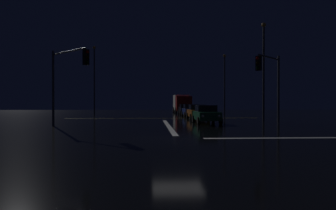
{
  "coord_description": "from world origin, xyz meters",
  "views": [
    {
      "loc": [
        -1.33,
        -15.46,
        1.82
      ],
      "look_at": [
        0.17,
        12.03,
        1.58
      ],
      "focal_mm": 33.28,
      "sensor_mm": 36.0,
      "label": 1
    }
  ],
  "objects_px": {
    "sedan_orange": "(197,112)",
    "traffic_signal_ne": "(270,76)",
    "traffic_signal_nw": "(67,72)",
    "streetlamp_right_far": "(225,80)",
    "streetlamp_left_far": "(94,76)",
    "box_truck": "(182,103)",
    "streetlamp_right_near": "(264,65)",
    "sedan_black": "(186,109)",
    "sedan_blue": "(191,110)",
    "sedan_green": "(206,114)"
  },
  "relations": [
    {
      "from": "streetlamp_right_near",
      "to": "streetlamp_left_far",
      "type": "xyz_separation_m",
      "value": [
        -19.07,
        16.0,
        0.23
      ]
    },
    {
      "from": "sedan_orange",
      "to": "sedan_blue",
      "type": "bearing_deg",
      "value": 89.89
    },
    {
      "from": "streetlamp_right_far",
      "to": "sedan_orange",
      "type": "bearing_deg",
      "value": -115.39
    },
    {
      "from": "sedan_green",
      "to": "sedan_orange",
      "type": "bearing_deg",
      "value": 88.12
    },
    {
      "from": "sedan_black",
      "to": "streetlamp_left_far",
      "type": "distance_m",
      "value": 14.13
    },
    {
      "from": "sedan_blue",
      "to": "traffic_signal_ne",
      "type": "relative_size",
      "value": 0.78
    },
    {
      "from": "sedan_black",
      "to": "traffic_signal_nw",
      "type": "xyz_separation_m",
      "value": [
        -11.15,
        -22.3,
        3.21
      ]
    },
    {
      "from": "sedan_orange",
      "to": "streetlamp_right_near",
      "type": "xyz_separation_m",
      "value": [
        5.91,
        -3.55,
        4.65
      ]
    },
    {
      "from": "sedan_black",
      "to": "streetlamp_right_far",
      "type": "xyz_separation_m",
      "value": [
        5.81,
        0.3,
        4.34
      ]
    },
    {
      "from": "sedan_orange",
      "to": "traffic_signal_nw",
      "type": "height_order",
      "value": "traffic_signal_nw"
    },
    {
      "from": "sedan_blue",
      "to": "streetlamp_left_far",
      "type": "distance_m",
      "value": 15.58
    },
    {
      "from": "sedan_blue",
      "to": "streetlamp_right_far",
      "type": "relative_size",
      "value": 0.49
    },
    {
      "from": "sedan_green",
      "to": "traffic_signal_nw",
      "type": "height_order",
      "value": "traffic_signal_nw"
    },
    {
      "from": "traffic_signal_ne",
      "to": "streetlamp_left_far",
      "type": "distance_m",
      "value": 28.27
    },
    {
      "from": "sedan_orange",
      "to": "traffic_signal_nw",
      "type": "distance_m",
      "value": 15.35
    },
    {
      "from": "box_truck",
      "to": "streetlamp_right_far",
      "type": "relative_size",
      "value": 0.93
    },
    {
      "from": "box_truck",
      "to": "traffic_signal_nw",
      "type": "relative_size",
      "value": 1.43
    },
    {
      "from": "sedan_green",
      "to": "streetlamp_right_near",
      "type": "bearing_deg",
      "value": 25.9
    },
    {
      "from": "sedan_blue",
      "to": "streetlamp_left_far",
      "type": "height_order",
      "value": "streetlamp_left_far"
    },
    {
      "from": "sedan_green",
      "to": "sedan_black",
      "type": "relative_size",
      "value": 1.0
    },
    {
      "from": "streetlamp_right_far",
      "to": "streetlamp_right_near",
      "type": "relative_size",
      "value": 0.94
    },
    {
      "from": "streetlamp_left_far",
      "to": "sedan_blue",
      "type": "bearing_deg",
      "value": -27.17
    },
    {
      "from": "sedan_black",
      "to": "streetlamp_right_near",
      "type": "distance_m",
      "value": 17.38
    },
    {
      "from": "sedan_orange",
      "to": "sedan_black",
      "type": "bearing_deg",
      "value": 89.54
    },
    {
      "from": "streetlamp_right_near",
      "to": "traffic_signal_ne",
      "type": "bearing_deg",
      "value": -106.17
    },
    {
      "from": "sedan_green",
      "to": "traffic_signal_ne",
      "type": "relative_size",
      "value": 0.78
    },
    {
      "from": "sedan_blue",
      "to": "traffic_signal_ne",
      "type": "bearing_deg",
      "value": -75.39
    },
    {
      "from": "sedan_orange",
      "to": "streetlamp_right_near",
      "type": "bearing_deg",
      "value": -30.96
    },
    {
      "from": "sedan_green",
      "to": "traffic_signal_ne",
      "type": "bearing_deg",
      "value": -38.12
    },
    {
      "from": "traffic_signal_nw",
      "to": "streetlamp_right_far",
      "type": "relative_size",
      "value": 0.65
    },
    {
      "from": "streetlamp_right_far",
      "to": "streetlamp_left_far",
      "type": "relative_size",
      "value": 0.89
    },
    {
      "from": "sedan_green",
      "to": "box_truck",
      "type": "height_order",
      "value": "box_truck"
    },
    {
      "from": "sedan_blue",
      "to": "streetlamp_right_far",
      "type": "distance_m",
      "value": 9.96
    },
    {
      "from": "box_truck",
      "to": "traffic_signal_ne",
      "type": "xyz_separation_m",
      "value": [
        3.83,
        -29.31,
        2.09
      ]
    },
    {
      "from": "streetlamp_right_far",
      "to": "traffic_signal_nw",
      "type": "bearing_deg",
      "value": -126.9
    },
    {
      "from": "traffic_signal_nw",
      "to": "sedan_orange",
      "type": "bearing_deg",
      "value": 42.54
    },
    {
      "from": "sedan_orange",
      "to": "sedan_black",
      "type": "distance_m",
      "value": 12.16
    },
    {
      "from": "box_truck",
      "to": "streetlamp_left_far",
      "type": "height_order",
      "value": "streetlamp_left_far"
    },
    {
      "from": "sedan_orange",
      "to": "box_truck",
      "type": "xyz_separation_m",
      "value": [
        0.24,
        19.43,
        0.91
      ]
    },
    {
      "from": "box_truck",
      "to": "streetlamp_right_far",
      "type": "xyz_separation_m",
      "value": [
        5.67,
        -6.98,
        3.43
      ]
    },
    {
      "from": "sedan_orange",
      "to": "traffic_signal_nw",
      "type": "bearing_deg",
      "value": -137.46
    },
    {
      "from": "sedan_green",
      "to": "box_truck",
      "type": "xyz_separation_m",
      "value": [
        0.46,
        25.95,
        0.91
      ]
    },
    {
      "from": "sedan_blue",
      "to": "sedan_black",
      "type": "relative_size",
      "value": 1.0
    },
    {
      "from": "streetlamp_right_near",
      "to": "sedan_green",
      "type": "bearing_deg",
      "value": -154.1
    },
    {
      "from": "sedan_green",
      "to": "box_truck",
      "type": "bearing_deg",
      "value": 88.99
    },
    {
      "from": "sedan_orange",
      "to": "traffic_signal_ne",
      "type": "bearing_deg",
      "value": -67.6
    },
    {
      "from": "sedan_blue",
      "to": "streetlamp_right_near",
      "type": "bearing_deg",
      "value": -57.45
    },
    {
      "from": "box_truck",
      "to": "streetlamp_left_far",
      "type": "distance_m",
      "value": 15.62
    },
    {
      "from": "streetlamp_right_far",
      "to": "box_truck",
      "type": "bearing_deg",
      "value": 129.09
    },
    {
      "from": "box_truck",
      "to": "streetlamp_right_far",
      "type": "bearing_deg",
      "value": -50.91
    }
  ]
}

